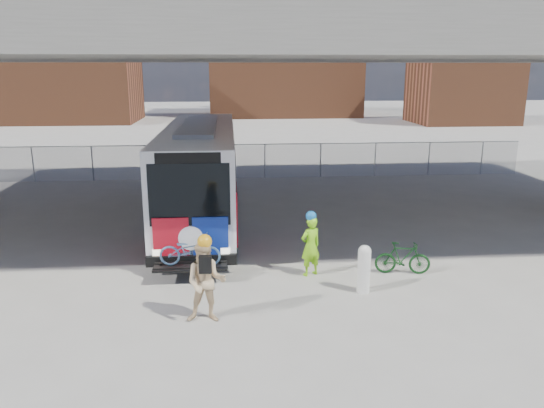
{
  "coord_description": "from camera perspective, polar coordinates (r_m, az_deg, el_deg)",
  "views": [
    {
      "loc": [
        -0.87,
        -15.88,
        5.7
      ],
      "look_at": [
        0.42,
        0.09,
        1.6
      ],
      "focal_mm": 35.0,
      "sensor_mm": 36.0,
      "label": 1
    }
  ],
  "objects": [
    {
      "name": "cyclist_tan",
      "position": [
        12.32,
        -7.12,
        -8.21
      ],
      "size": [
        0.98,
        0.78,
        2.11
      ],
      "rotation": [
        0.0,
        0.0,
        -0.06
      ],
      "color": "#D7B689",
      "rests_on": "ground"
    },
    {
      "name": "smokestack",
      "position": [
        72.74,
        7.64,
        19.61
      ],
      "size": [
        2.2,
        2.2,
        25.0
      ],
      "primitive_type": "cylinder",
      "color": "brown",
      "rests_on": "ground"
    },
    {
      "name": "bus",
      "position": [
        20.67,
        -7.7,
        4.23
      ],
      "size": [
        2.67,
        12.92,
        3.69
      ],
      "color": "silver",
      "rests_on": "ground"
    },
    {
      "name": "brick_buildings",
      "position": [
        64.14,
        -2.83,
        14.1
      ],
      "size": [
        54.0,
        22.0,
        12.0
      ],
      "color": "brown",
      "rests_on": "ground"
    },
    {
      "name": "cyclist_hivis",
      "position": [
        14.96,
        4.17,
        -4.36
      ],
      "size": [
        0.74,
        0.65,
        1.89
      ],
      "rotation": [
        0.0,
        0.0,
        3.6
      ],
      "color": "#84E017",
      "rests_on": "ground"
    },
    {
      "name": "overpass",
      "position": [
        19.92,
        -2.2,
        16.78
      ],
      "size": [
        40.0,
        16.0,
        7.95
      ],
      "color": "#605E59",
      "rests_on": "ground"
    },
    {
      "name": "bike_parked",
      "position": [
        15.6,
        13.88,
        -5.67
      ],
      "size": [
        1.62,
        0.69,
        0.94
      ],
      "primitive_type": "imported",
      "rotation": [
        0.0,
        0.0,
        1.41
      ],
      "color": "#123A16",
      "rests_on": "ground"
    },
    {
      "name": "ground",
      "position": [
        16.9,
        -1.4,
        -5.37
      ],
      "size": [
        160.0,
        160.0,
        0.0
      ],
      "primitive_type": "plane",
      "color": "#9E9991",
      "rests_on": "ground"
    },
    {
      "name": "bollard",
      "position": [
        14.07,
        9.86,
        -6.71
      ],
      "size": [
        0.34,
        0.34,
        1.3
      ],
      "color": "white",
      "rests_on": "ground"
    },
    {
      "name": "chainlink_fence",
      "position": [
        28.22,
        -2.81,
        5.63
      ],
      "size": [
        30.0,
        0.06,
        30.0
      ],
      "color": "gray",
      "rests_on": "ground"
    }
  ]
}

